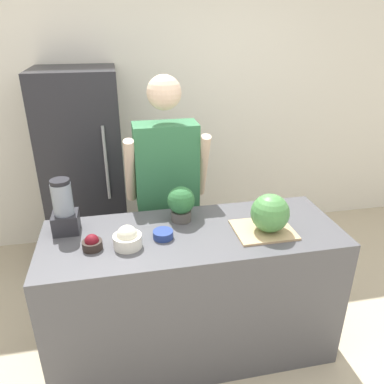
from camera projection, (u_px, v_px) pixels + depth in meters
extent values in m
cube|color=white|center=(157.00, 109.00, 3.56)|extent=(8.00, 0.06, 2.60)
cube|color=#4C4C51|center=(193.00, 293.00, 2.43)|extent=(1.79, 0.67, 0.91)
cube|color=#232328|center=(85.00, 171.00, 3.28)|extent=(0.66, 0.63, 1.73)
cylinder|color=gray|center=(106.00, 164.00, 2.95)|extent=(0.02, 0.02, 0.61)
cube|color=gray|center=(169.00, 252.00, 2.92)|extent=(0.33, 0.18, 0.84)
cube|color=#337247|center=(166.00, 165.00, 2.62)|extent=(0.44, 0.22, 0.60)
sphere|color=beige|center=(164.00, 92.00, 2.42)|extent=(0.23, 0.23, 0.23)
cylinder|color=beige|center=(130.00, 171.00, 2.55)|extent=(0.07, 0.24, 0.50)
cylinder|color=beige|center=(203.00, 166.00, 2.64)|extent=(0.07, 0.24, 0.50)
cube|color=tan|center=(263.00, 230.00, 2.25)|extent=(0.35, 0.29, 0.01)
sphere|color=#4C8C47|center=(270.00, 213.00, 2.19)|extent=(0.23, 0.23, 0.23)
cylinder|color=#2D231E|center=(92.00, 245.00, 2.06)|extent=(0.11, 0.11, 0.05)
sphere|color=maroon|center=(92.00, 241.00, 2.05)|extent=(0.08, 0.08, 0.08)
cylinder|color=white|center=(128.00, 241.00, 2.08)|extent=(0.16, 0.16, 0.07)
sphere|color=white|center=(127.00, 235.00, 2.06)|extent=(0.12, 0.12, 0.12)
cylinder|color=navy|center=(163.00, 234.00, 2.17)|extent=(0.12, 0.12, 0.05)
cube|color=#28282D|center=(66.00, 222.00, 2.22)|extent=(0.15, 0.15, 0.12)
cylinder|color=gray|center=(62.00, 199.00, 2.16)|extent=(0.12, 0.12, 0.19)
cylinder|color=black|center=(60.00, 182.00, 2.11)|extent=(0.11, 0.11, 0.02)
cylinder|color=#514C47|center=(181.00, 215.00, 2.36)|extent=(0.13, 0.13, 0.07)
sphere|color=#2D6B38|center=(181.00, 200.00, 2.32)|extent=(0.17, 0.17, 0.17)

